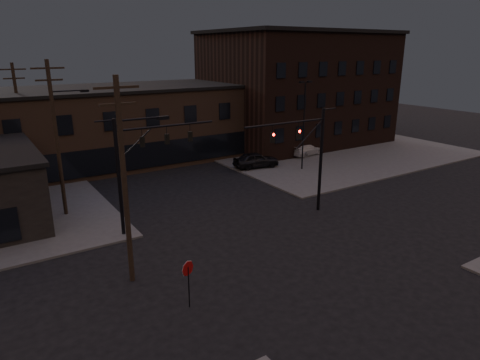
% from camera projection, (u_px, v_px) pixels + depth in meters
% --- Properties ---
extents(ground, '(140.00, 140.00, 0.00)m').
position_uv_depth(ground, '(290.00, 251.00, 26.80)').
color(ground, black).
rests_on(ground, ground).
extents(sidewalk_ne, '(30.00, 30.00, 0.15)m').
position_uv_depth(sidewalk_ne, '(314.00, 146.00, 55.86)').
color(sidewalk_ne, '#474744').
rests_on(sidewalk_ne, ground).
extents(building_row, '(40.00, 12.00, 8.00)m').
position_uv_depth(building_row, '(133.00, 125.00, 48.12)').
color(building_row, brown).
rests_on(building_row, ground).
extents(building_right, '(22.00, 16.00, 14.00)m').
position_uv_depth(building_right, '(296.00, 89.00, 57.04)').
color(building_right, black).
rests_on(building_right, ground).
extents(traffic_signal_near, '(7.12, 0.24, 8.00)m').
position_uv_depth(traffic_signal_near, '(310.00, 151.00, 31.75)').
color(traffic_signal_near, black).
rests_on(traffic_signal_near, ground).
extents(traffic_signal_far, '(7.12, 0.24, 8.00)m').
position_uv_depth(traffic_signal_far, '(137.00, 162.00, 28.28)').
color(traffic_signal_far, black).
rests_on(traffic_signal_far, ground).
extents(stop_sign, '(0.72, 0.33, 2.48)m').
position_uv_depth(stop_sign, '(188.00, 273.00, 20.52)').
color(stop_sign, black).
rests_on(stop_sign, ground).
extents(utility_pole_near, '(3.70, 0.28, 11.00)m').
position_uv_depth(utility_pole_near, '(125.00, 178.00, 21.80)').
color(utility_pole_near, black).
rests_on(utility_pole_near, ground).
extents(utility_pole_mid, '(3.70, 0.28, 11.50)m').
position_uv_depth(utility_pole_mid, '(57.00, 136.00, 30.84)').
color(utility_pole_mid, black).
rests_on(utility_pole_mid, ground).
extents(utility_pole_far, '(2.20, 0.28, 11.00)m').
position_uv_depth(utility_pole_far, '(20.00, 120.00, 40.03)').
color(utility_pole_far, black).
rests_on(utility_pole_far, ground).
extents(lot_light_a, '(1.50, 0.28, 9.14)m').
position_uv_depth(lot_light_a, '(304.00, 118.00, 43.17)').
color(lot_light_a, black).
rests_on(lot_light_a, ground).
extents(lot_light_b, '(1.50, 0.28, 9.14)m').
position_uv_depth(lot_light_b, '(315.00, 108.00, 50.30)').
color(lot_light_b, black).
rests_on(lot_light_b, ground).
extents(parked_car_lot_a, '(5.09, 2.73, 1.65)m').
position_uv_depth(parked_car_lot_a, '(256.00, 160.00, 45.06)').
color(parked_car_lot_a, black).
rests_on(parked_car_lot_a, sidewalk_ne).
extents(parked_car_lot_b, '(4.86, 2.66, 1.33)m').
position_uv_depth(parked_car_lot_b, '(307.00, 149.00, 50.37)').
color(parked_car_lot_b, silver).
rests_on(parked_car_lot_b, sidewalk_ne).
extents(car_crossing, '(2.75, 5.48, 1.72)m').
position_uv_depth(car_crossing, '(145.00, 157.00, 46.63)').
color(car_crossing, black).
rests_on(car_crossing, ground).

